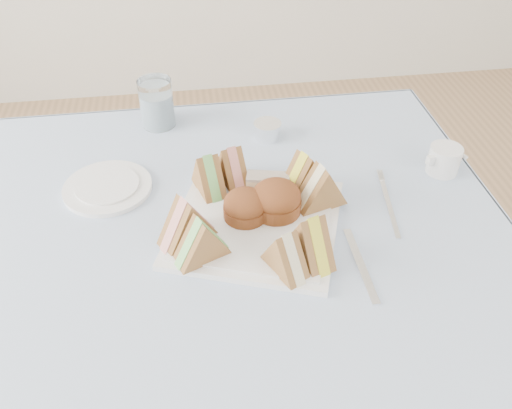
{
  "coord_description": "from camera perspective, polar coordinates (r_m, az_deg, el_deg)",
  "views": [
    {
      "loc": [
        -0.06,
        -0.67,
        1.41
      ],
      "look_at": [
        0.05,
        0.06,
        0.8
      ],
      "focal_mm": 38.0,
      "sensor_mm": 36.0,
      "label": 1
    }
  ],
  "objects": [
    {
      "name": "tea_strainer",
      "position": [
        1.21,
        1.21,
        7.71
      ],
      "size": [
        0.07,
        0.07,
        0.03
      ],
      "primitive_type": "cylinder",
      "rotation": [
        0.0,
        0.0,
        0.13
      ],
      "color": "white",
      "rests_on": "tablecloth"
    },
    {
      "name": "sandwich_fl_b",
      "position": [
        0.89,
        -5.8,
        -3.57
      ],
      "size": [
        0.1,
        0.08,
        0.08
      ],
      "primitive_type": null,
      "rotation": [
        0.0,
        0.0,
        0.41
      ],
      "color": "brown",
      "rests_on": "serving_plate"
    },
    {
      "name": "sandwich_br_a",
      "position": [
        0.99,
        6.83,
        1.99
      ],
      "size": [
        0.11,
        0.07,
        0.09
      ],
      "primitive_type": null,
      "rotation": [
        0.0,
        0.0,
        -2.83
      ],
      "color": "brown",
      "rests_on": "serving_plate"
    },
    {
      "name": "serving_plate",
      "position": [
        0.98,
        -0.0,
        -1.97
      ],
      "size": [
        0.37,
        0.37,
        0.01
      ],
      "primitive_type": "cube",
      "rotation": [
        0.0,
        0.0,
        -0.35
      ],
      "color": "white",
      "rests_on": "tablecloth"
    },
    {
      "name": "tablecloth",
      "position": [
        0.94,
        -2.25,
        -4.89
      ],
      "size": [
        1.02,
        1.02,
        0.01
      ],
      "primitive_type": "cube",
      "color": "#AFBED0",
      "rests_on": "table"
    },
    {
      "name": "water_glass",
      "position": [
        1.26,
        -10.42,
        10.45
      ],
      "size": [
        0.09,
        0.09,
        0.11
      ],
      "primitive_type": "cylinder",
      "rotation": [
        0.0,
        0.0,
        0.16
      ],
      "color": "white",
      "rests_on": "tablecloth"
    },
    {
      "name": "sandwich_fr_b",
      "position": [
        0.86,
        3.11,
        -4.98
      ],
      "size": [
        0.08,
        0.1,
        0.08
      ],
      "primitive_type": null,
      "rotation": [
        0.0,
        0.0,
        -1.11
      ],
      "color": "brown",
      "rests_on": "serving_plate"
    },
    {
      "name": "sandwich_bl_a",
      "position": [
        1.02,
        -5.05,
        3.33
      ],
      "size": [
        0.07,
        0.1,
        0.08
      ],
      "primitive_type": null,
      "rotation": [
        0.0,
        0.0,
        1.85
      ],
      "color": "brown",
      "rests_on": "serving_plate"
    },
    {
      "name": "pastry_slice",
      "position": [
        1.03,
        1.26,
        2.23
      ],
      "size": [
        0.09,
        0.05,
        0.04
      ],
      "primitive_type": "cube",
      "rotation": [
        0.0,
        0.0,
        -0.22
      ],
      "color": "beige",
      "rests_on": "serving_plate"
    },
    {
      "name": "creamer_jug",
      "position": [
        1.16,
        19.18,
        4.48
      ],
      "size": [
        0.08,
        0.08,
        0.06
      ],
      "primitive_type": "cylinder",
      "rotation": [
        0.0,
        0.0,
        0.34
      ],
      "color": "white",
      "rests_on": "tablecloth"
    },
    {
      "name": "side_plate",
      "position": [
        1.1,
        -15.36,
        1.73
      ],
      "size": [
        0.17,
        0.17,
        0.01
      ],
      "primitive_type": "cylinder",
      "rotation": [
        0.0,
        0.0,
        0.0
      ],
      "color": "white",
      "rests_on": "tablecloth"
    },
    {
      "name": "fork",
      "position": [
        1.05,
        13.89,
        -0.39
      ],
      "size": [
        0.03,
        0.17,
        0.0
      ],
      "primitive_type": "cube",
      "rotation": [
        0.0,
        0.0,
        -0.15
      ],
      "color": "white",
      "rests_on": "tablecloth"
    },
    {
      "name": "sandwich_bl_b",
      "position": [
        1.04,
        -2.58,
        4.23
      ],
      "size": [
        0.07,
        0.1,
        0.08
      ],
      "primitive_type": null,
      "rotation": [
        0.0,
        0.0,
        1.86
      ],
      "color": "brown",
      "rests_on": "serving_plate"
    },
    {
      "name": "scone_right",
      "position": [
        0.98,
        2.15,
        0.57
      ],
      "size": [
        0.1,
        0.1,
        0.06
      ],
      "primitive_type": "cylinder",
      "rotation": [
        0.0,
        0.0,
        0.14
      ],
      "color": "brown",
      "rests_on": "serving_plate"
    },
    {
      "name": "knife",
      "position": [
        0.93,
        10.94,
        -6.22
      ],
      "size": [
        0.01,
        0.17,
        0.0
      ],
      "primitive_type": "cube",
      "rotation": [
        0.0,
        0.0,
        -0.0
      ],
      "color": "white",
      "rests_on": "tablecloth"
    },
    {
      "name": "table",
      "position": [
        1.23,
        -1.79,
        -17.26
      ],
      "size": [
        0.9,
        0.9,
        0.74
      ],
      "primitive_type": "cube",
      "color": "brown",
      "rests_on": "floor"
    },
    {
      "name": "sandwich_br_b",
      "position": [
        1.02,
        5.02,
        3.43
      ],
      "size": [
        0.11,
        0.08,
        0.08
      ],
      "primitive_type": null,
      "rotation": [
        0.0,
        0.0,
        -2.65
      ],
      "color": "brown",
      "rests_on": "serving_plate"
    },
    {
      "name": "scone_left",
      "position": [
        0.97,
        -1.14,
        -0.15
      ],
      "size": [
        0.11,
        0.11,
        0.05
      ],
      "primitive_type": "cylinder",
      "rotation": [
        0.0,
        0.0,
        -0.47
      ],
      "color": "brown",
      "rests_on": "serving_plate"
    },
    {
      "name": "sandwich_fr_a",
      "position": [
        0.89,
        5.84,
        -3.45
      ],
      "size": [
        0.07,
        0.11,
        0.09
      ],
      "primitive_type": null,
      "rotation": [
        0.0,
        0.0,
        -1.25
      ],
      "color": "brown",
      "rests_on": "serving_plate"
    },
    {
      "name": "sandwich_fl_a",
      "position": [
        0.92,
        -7.37,
        -1.57
      ],
      "size": [
        0.11,
        0.09,
        0.09
      ],
      "primitive_type": null,
      "rotation": [
        0.0,
        0.0,
        0.52
      ],
      "color": "brown",
      "rests_on": "serving_plate"
    }
  ]
}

